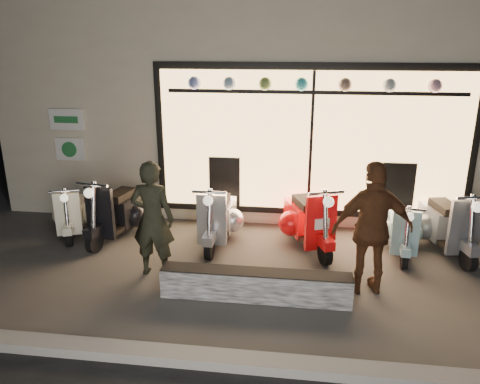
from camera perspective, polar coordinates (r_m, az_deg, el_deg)
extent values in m
plane|color=#383533|center=(6.84, 1.42, -10.04)|extent=(40.00, 40.00, 0.00)
cube|color=slate|center=(5.14, -1.14, -19.91)|extent=(40.00, 0.25, 0.12)
cube|color=beige|center=(11.09, 4.36, 11.69)|extent=(10.00, 6.00, 4.00)
cube|color=black|center=(8.16, 8.65, 6.03)|extent=(5.45, 0.06, 2.65)
cube|color=#FFBF6B|center=(8.12, 8.66, 5.97)|extent=(5.20, 0.04, 2.40)
cube|color=black|center=(7.95, 8.95, 11.91)|extent=(4.90, 0.06, 0.06)
cube|color=white|center=(9.12, -20.38, 8.29)|extent=(0.65, 0.04, 0.38)
cube|color=white|center=(9.22, -20.01, 4.93)|extent=(0.55, 0.04, 0.42)
cube|color=black|center=(6.17, 1.89, -11.29)|extent=(2.46, 0.28, 0.40)
cylinder|color=black|center=(7.23, -3.76, -6.95)|extent=(0.11, 0.35, 0.34)
cylinder|color=black|center=(8.13, -2.22, -3.98)|extent=(0.13, 0.35, 0.34)
cube|color=#B4B4B9|center=(7.26, -3.46, -3.43)|extent=(0.47, 0.08, 0.83)
cube|color=#B4B4B9|center=(7.96, -2.38, -2.83)|extent=(0.44, 0.72, 0.46)
cube|color=black|center=(7.77, -2.55, -1.14)|extent=(0.30, 0.57, 0.12)
sphere|color=#FFF2CC|center=(6.92, -3.91, -1.06)|extent=(0.16, 0.16, 0.15)
cylinder|color=black|center=(7.16, 10.33, -7.41)|extent=(0.23, 0.37, 0.36)
cylinder|color=black|center=(8.05, 7.37, -4.30)|extent=(0.25, 0.38, 0.36)
cube|color=red|center=(7.18, 9.82, -3.71)|extent=(0.48, 0.24, 0.87)
cube|color=red|center=(7.88, 7.70, -3.09)|extent=(0.68, 0.85, 0.49)
cube|color=black|center=(7.68, 8.07, -1.31)|extent=(0.49, 0.66, 0.13)
sphere|color=#FFF2CC|center=(6.84, 10.74, -1.20)|extent=(0.20, 0.20, 0.16)
cylinder|color=black|center=(7.79, -17.32, -5.80)|extent=(0.17, 0.37, 0.36)
cylinder|color=black|center=(8.60, -13.39, -3.19)|extent=(0.19, 0.37, 0.36)
cube|color=black|center=(7.81, -16.69, -2.46)|extent=(0.49, 0.16, 0.86)
cube|color=black|center=(8.44, -13.86, -2.04)|extent=(0.56, 0.80, 0.48)
cube|color=black|center=(8.26, -14.39, -0.37)|extent=(0.39, 0.63, 0.13)
sphere|color=#FFF2CC|center=(7.51, -17.94, -0.11)|extent=(0.18, 0.18, 0.16)
cylinder|color=black|center=(8.14, -20.12, -5.27)|extent=(0.19, 0.31, 0.30)
cylinder|color=black|center=(8.96, -19.55, -3.08)|extent=(0.21, 0.32, 0.30)
cube|color=#F7EECA|center=(8.19, -20.25, -2.55)|extent=(0.40, 0.20, 0.73)
cube|color=#F7EECA|center=(8.82, -19.73, -2.15)|extent=(0.57, 0.71, 0.41)
cube|color=black|center=(8.65, -19.95, -0.81)|extent=(0.41, 0.55, 0.11)
sphere|color=#FFF2CC|center=(7.90, -20.66, -0.68)|extent=(0.17, 0.17, 0.13)
cylinder|color=black|center=(7.36, 19.39, -7.74)|extent=(0.11, 0.30, 0.29)
cylinder|color=black|center=(8.15, 18.80, -5.15)|extent=(0.13, 0.30, 0.29)
cube|color=#89BAC3|center=(7.39, 19.52, -4.79)|extent=(0.40, 0.10, 0.71)
cube|color=#89BAC3|center=(8.00, 18.99, -4.19)|extent=(0.42, 0.63, 0.40)
cube|color=black|center=(7.83, 19.22, -2.79)|extent=(0.29, 0.50, 0.10)
sphere|color=#FFF2CC|center=(7.10, 19.96, -2.87)|extent=(0.14, 0.14, 0.13)
cylinder|color=black|center=(7.65, 26.08, -7.38)|extent=(0.17, 0.37, 0.36)
cylinder|color=black|center=(8.48, 22.66, -4.46)|extent=(0.20, 0.37, 0.36)
cube|color=slate|center=(7.67, 25.70, -3.94)|extent=(0.49, 0.17, 0.86)
cube|color=slate|center=(8.32, 23.15, -3.33)|extent=(0.58, 0.81, 0.48)
cube|color=black|center=(8.13, 23.73, -1.67)|extent=(0.41, 0.63, 0.13)
sphere|color=#FFF2CC|center=(7.35, 26.98, -1.64)|extent=(0.19, 0.19, 0.16)
imported|color=black|center=(6.64, -10.61, -3.27)|extent=(0.62, 0.42, 1.68)
imported|color=#56301B|center=(6.30, 15.86, -4.35)|extent=(1.11, 0.60, 1.79)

